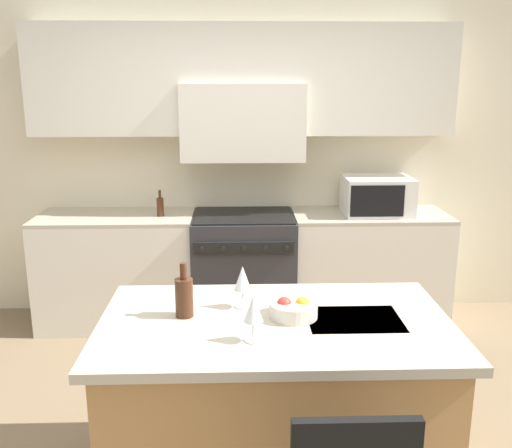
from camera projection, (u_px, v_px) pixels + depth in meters
name	position (u px, v px, depth m)	size (l,w,h in m)	color
back_cabinetry	(243.00, 128.00, 4.69)	(10.00, 0.46, 2.70)	beige
back_counter	(244.00, 268.00, 4.72)	(3.32, 0.62, 0.92)	silver
range_stove	(244.00, 269.00, 4.70)	(0.82, 0.70, 0.92)	#2D2D33
microwave	(377.00, 195.00, 4.60)	(0.54, 0.44, 0.30)	silver
kitchen_island	(275.00, 403.00, 2.78)	(1.65, 0.97, 0.89)	#B7844C
wine_bottle	(184.00, 296.00, 2.70)	(0.09, 0.09, 0.27)	#422314
wine_glass_near	(253.00, 310.00, 2.43)	(0.08, 0.08, 0.21)	white
wine_glass_far	(243.00, 279.00, 2.79)	(0.08, 0.08, 0.21)	white
fruit_bowl	(293.00, 309.00, 2.70)	(0.23, 0.23, 0.10)	silver
oil_bottle_on_counter	(160.00, 206.00, 4.53)	(0.06, 0.06, 0.21)	#422314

